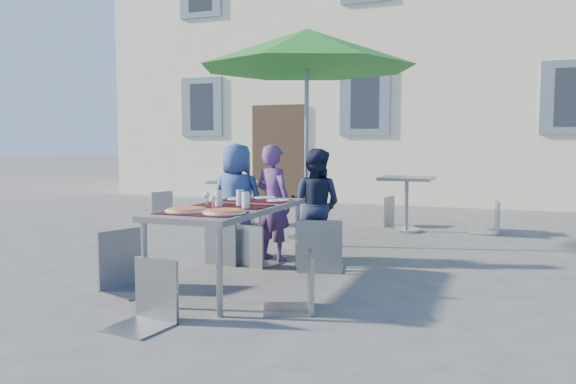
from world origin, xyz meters
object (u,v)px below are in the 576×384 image
at_px(chair_4, 299,247).
at_px(bg_chair_l_1, 395,193).
at_px(cafe_table_1, 407,192).
at_px(pizza_near_left, 187,210).
at_px(pizza_near_right, 225,211).
at_px(chair_5, 147,254).
at_px(chair_0, 225,217).
at_px(bg_chair_r_1, 491,198).
at_px(child_1, 273,203).
at_px(child_2, 315,205).
at_px(dining_table, 231,212).
at_px(cafe_table_0, 232,195).
at_px(bg_chair_r_0, 242,189).
at_px(chair_2, 320,212).
at_px(bg_chair_l_0, 165,189).
at_px(chair_1, 255,220).
at_px(patio_umbrella, 307,51).
at_px(child_0, 237,201).
at_px(chair_3, 126,223).

height_order(chair_4, bg_chair_l_1, bg_chair_l_1).
bearing_deg(cafe_table_1, pizza_near_left, -104.51).
xyz_separation_m(pizza_near_right, chair_5, (-0.27, -0.71, -0.25)).
height_order(chair_0, bg_chair_r_1, bg_chair_r_1).
xyz_separation_m(child_1, child_2, (0.46, 0.11, -0.02)).
relative_size(chair_4, bg_chair_r_1, 0.96).
bearing_deg(dining_table, cafe_table_0, 116.71).
bearing_deg(bg_chair_r_0, chair_2, -50.77).
bearing_deg(bg_chair_l_0, child_2, -32.87).
distance_m(chair_1, bg_chair_l_1, 3.55).
bearing_deg(dining_table, pizza_near_right, -68.29).
xyz_separation_m(child_2, cafe_table_0, (-2.27, 2.44, -0.17)).
xyz_separation_m(patio_umbrella, bg_chair_r_1, (2.20, 1.93, -1.96)).
relative_size(child_1, cafe_table_0, 1.88).
xyz_separation_m(patio_umbrella, bg_chair_l_0, (-3.06, 1.37, -1.94)).
relative_size(child_1, chair_2, 1.26).
distance_m(dining_table, cafe_table_1, 3.99).
relative_size(bg_chair_l_0, cafe_table_1, 1.14).
bearing_deg(chair_5, chair_2, 73.06).
bearing_deg(chair_2, child_0, 163.33).
relative_size(pizza_near_right, chair_0, 0.40).
distance_m(patio_umbrella, bg_chair_l_0, 3.87).
xyz_separation_m(cafe_table_0, bg_chair_l_0, (-1.19, -0.20, 0.09)).
bearing_deg(cafe_table_0, bg_chair_l_0, -170.63).
height_order(chair_5, bg_chair_r_0, bg_chair_r_0).
relative_size(pizza_near_left, chair_4, 0.41).
xyz_separation_m(bg_chair_l_0, bg_chair_l_1, (3.82, 0.74, -0.02)).
bearing_deg(child_1, chair_3, 86.14).
bearing_deg(child_2, pizza_near_right, 89.03).
relative_size(chair_5, bg_chair_l_0, 0.96).
bearing_deg(child_1, chair_2, 173.42).
xyz_separation_m(chair_0, cafe_table_1, (1.48, 3.01, 0.07)).
xyz_separation_m(chair_1, bg_chair_l_1, (0.89, 3.44, 0.03)).
bearing_deg(cafe_table_1, bg_chair_r_0, -174.70).
bearing_deg(bg_chair_l_1, dining_table, -99.56).
height_order(bg_chair_r_0, bg_chair_l_1, bg_chair_r_0).
bearing_deg(bg_chair_l_1, patio_umbrella, -109.82).
bearing_deg(chair_1, child_1, 78.18).
xyz_separation_m(child_0, child_2, (0.92, 0.11, -0.03)).
relative_size(pizza_near_right, child_1, 0.27).
bearing_deg(pizza_near_left, pizza_near_right, 0.09).
bearing_deg(chair_3, dining_table, 28.82).
bearing_deg(chair_2, pizza_near_left, -117.73).
relative_size(chair_0, bg_chair_r_0, 0.90).
bearing_deg(child_2, chair_0, 32.85).
bearing_deg(dining_table, chair_2, 56.95).
height_order(cafe_table_1, bg_chair_r_1, bg_chair_r_1).
bearing_deg(pizza_near_left, bg_chair_l_0, 125.69).
distance_m(child_2, bg_chair_r_0, 3.06).
relative_size(pizza_near_left, chair_1, 0.42).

